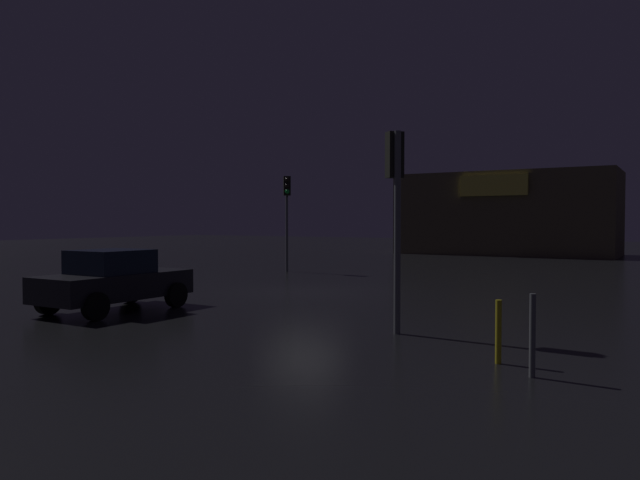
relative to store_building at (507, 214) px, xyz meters
name	(u,v)px	position (x,y,z in m)	size (l,w,h in m)	color
ground_plane	(304,292)	(0.12, -26.32, -2.81)	(120.00, 120.00, 0.00)	black
store_building	(507,214)	(0.00, 0.00, 0.00)	(14.27, 6.83, 5.61)	brown
traffic_signal_main	(395,188)	(5.55, -31.34, 0.17)	(0.42, 0.42, 4.11)	#595B60
traffic_signal_opposite	(287,200)	(-4.79, -20.10, 0.43)	(0.41, 0.43, 4.33)	#595B60
car_near	(114,280)	(-1.86, -32.26, -2.02)	(1.99, 3.92, 1.57)	black
bollard_kerb_a	(532,336)	(8.73, -33.55, -2.19)	(0.09, 0.09, 1.23)	#595B60
bollard_kerb_b	(498,332)	(8.08, -32.95, -2.30)	(0.10, 0.10, 1.03)	gold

